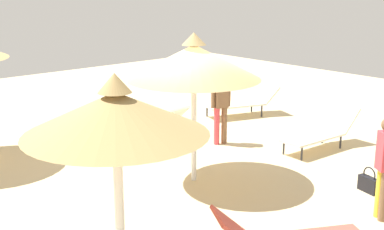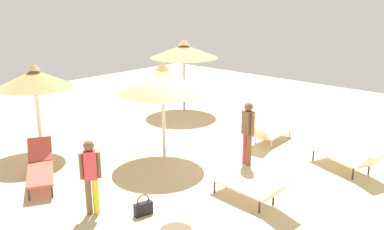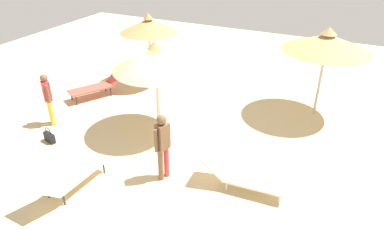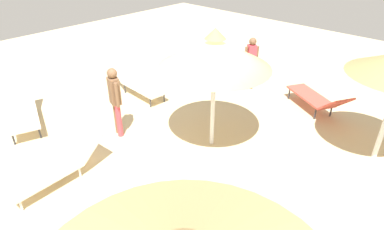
% 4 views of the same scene
% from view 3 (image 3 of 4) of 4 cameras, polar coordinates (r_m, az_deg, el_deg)
% --- Properties ---
extents(ground, '(24.00, 24.00, 0.10)m').
position_cam_3_polar(ground, '(10.43, -3.30, -3.65)').
color(ground, beige).
extents(parasol_umbrella_center, '(2.11, 2.11, 2.66)m').
position_cam_3_polar(parasol_umbrella_center, '(13.32, -7.01, 14.05)').
color(parasol_umbrella_center, white).
rests_on(parasol_umbrella_center, ground).
extents(parasol_umbrella_front, '(2.40, 2.40, 2.75)m').
position_cam_3_polar(parasol_umbrella_front, '(9.81, -5.87, 8.92)').
color(parasol_umbrella_front, white).
rests_on(parasol_umbrella_front, ground).
extents(parasol_umbrella_near_left, '(2.63, 2.63, 2.83)m').
position_cam_3_polar(parasol_umbrella_near_left, '(11.43, 20.90, 10.84)').
color(parasol_umbrella_near_left, '#B2B2B7').
rests_on(parasol_umbrella_near_left, ground).
extents(lounge_chair_near_right, '(0.77, 2.03, 0.75)m').
position_cam_3_polar(lounge_chair_near_right, '(8.45, 8.22, -9.56)').
color(lounge_chair_near_right, silver).
rests_on(lounge_chair_near_right, ground).
extents(lounge_chair_far_left, '(2.08, 0.72, 0.84)m').
position_cam_3_polar(lounge_chair_far_left, '(8.67, -19.60, -9.59)').
color(lounge_chair_far_left, silver).
rests_on(lounge_chair_far_left, ground).
extents(lounge_chair_back, '(2.08, 1.52, 0.87)m').
position_cam_3_polar(lounge_chair_back, '(13.05, -14.76, 4.74)').
color(lounge_chair_back, '#CC4C3F').
rests_on(lounge_chair_back, ground).
extents(person_standing_edge, '(0.46, 0.30, 1.74)m').
position_cam_3_polar(person_standing_edge, '(8.29, -4.74, -4.50)').
color(person_standing_edge, brown).
rests_on(person_standing_edge, ground).
extents(person_standing_center, '(0.32, 0.37, 1.64)m').
position_cam_3_polar(person_standing_center, '(11.43, -22.19, 2.74)').
color(person_standing_center, brown).
rests_on(person_standing_center, ground).
extents(handbag, '(0.23, 0.42, 0.47)m').
position_cam_3_polar(handbag, '(10.84, -21.97, -3.29)').
color(handbag, black).
rests_on(handbag, ground).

